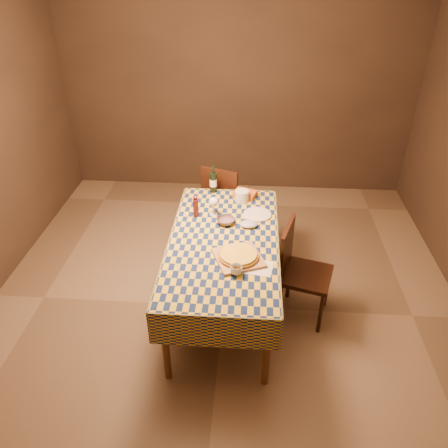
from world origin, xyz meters
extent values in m
plane|color=brown|center=(0.00, 0.00, 0.00)|extent=(5.00, 5.00, 0.00)
cube|color=#34271D|center=(0.00, 2.50, 1.35)|extent=(4.50, 0.10, 2.70)
cylinder|color=brown|center=(-0.38, -0.83, 0.38)|extent=(0.06, 0.06, 0.75)
cylinder|color=brown|center=(0.38, -0.83, 0.38)|extent=(0.06, 0.06, 0.75)
cylinder|color=brown|center=(-0.38, 0.83, 0.38)|extent=(0.06, 0.06, 0.75)
cylinder|color=brown|center=(0.38, 0.83, 0.38)|extent=(0.06, 0.06, 0.75)
cube|color=brown|center=(0.00, 0.00, 0.74)|extent=(0.90, 1.80, 0.03)
cube|color=olive|center=(0.00, 0.00, 0.76)|extent=(0.92, 1.82, 0.02)
cube|color=olive|center=(0.00, -0.92, 0.62)|extent=(0.94, 0.01, 0.30)
cube|color=olive|center=(0.00, 0.92, 0.62)|extent=(0.94, 0.01, 0.30)
cube|color=olive|center=(-0.47, 0.00, 0.62)|extent=(0.01, 1.84, 0.30)
cube|color=olive|center=(0.47, 0.00, 0.62)|extent=(0.01, 1.84, 0.30)
cube|color=#A0724B|center=(0.14, -0.26, 0.78)|extent=(0.46, 0.46, 0.02)
cylinder|color=#8B5F17|center=(0.14, -0.26, 0.80)|extent=(0.35, 0.35, 0.02)
cylinder|color=gold|center=(0.14, -0.26, 0.82)|extent=(0.32, 0.32, 0.01)
cylinder|color=#4C1113|center=(-0.28, 0.37, 0.86)|extent=(0.07, 0.07, 0.17)
sphere|color=#4C1113|center=(-0.28, 0.37, 0.96)|extent=(0.04, 0.04, 0.04)
imported|color=#644B54|center=(0.00, 0.26, 0.80)|extent=(0.21, 0.21, 0.05)
cylinder|color=white|center=(-0.12, 0.42, 0.77)|extent=(0.09, 0.09, 0.01)
cylinder|color=white|center=(-0.12, 0.42, 0.82)|extent=(0.01, 0.01, 0.08)
sphere|color=white|center=(-0.12, 0.42, 0.90)|extent=(0.09, 0.09, 0.09)
ellipsoid|color=#410710|center=(-0.12, 0.42, 0.89)|extent=(0.06, 0.06, 0.04)
cylinder|color=black|center=(-0.17, 0.86, 0.87)|extent=(0.08, 0.08, 0.21)
cylinder|color=black|center=(-0.17, 0.86, 1.02)|extent=(0.03, 0.03, 0.08)
cylinder|color=beige|center=(-0.17, 0.86, 0.87)|extent=(0.09, 0.09, 0.07)
cylinder|color=silver|center=(0.13, 0.68, 0.83)|extent=(0.17, 0.17, 0.11)
cube|color=#BA5418|center=(0.16, 0.79, 0.80)|extent=(0.25, 0.21, 0.05)
cylinder|color=silver|center=(0.28, 0.43, 0.78)|extent=(0.27, 0.27, 0.02)
imported|color=silver|center=(0.13, -0.45, 0.81)|extent=(0.12, 0.12, 0.08)
cube|color=silver|center=(0.28, -0.36, 0.77)|extent=(0.29, 0.24, 0.00)
ellipsoid|color=#9FABCC|center=(0.21, 0.23, 0.79)|extent=(0.19, 0.16, 0.05)
cube|color=black|center=(-0.05, 1.24, 0.45)|extent=(0.54, 0.54, 0.04)
cube|color=black|center=(-0.12, 1.05, 0.70)|extent=(0.41, 0.18, 0.46)
cylinder|color=black|center=(0.18, 1.34, 0.21)|extent=(0.04, 0.04, 0.43)
cylinder|color=black|center=(-0.16, 1.47, 0.21)|extent=(0.04, 0.04, 0.43)
cylinder|color=black|center=(0.05, 1.00, 0.21)|extent=(0.04, 0.04, 0.43)
cylinder|color=black|center=(-0.28, 1.13, 0.21)|extent=(0.04, 0.04, 0.43)
cube|color=black|center=(0.73, -0.03, 0.45)|extent=(0.52, 0.52, 0.04)
cube|color=black|center=(0.54, 0.02, 0.70)|extent=(0.15, 0.41, 0.46)
cylinder|color=black|center=(0.86, -0.26, 0.21)|extent=(0.04, 0.04, 0.43)
cylinder|color=black|center=(0.96, 0.09, 0.21)|extent=(0.04, 0.04, 0.43)
cylinder|color=black|center=(0.51, -0.16, 0.21)|extent=(0.04, 0.04, 0.43)
cylinder|color=black|center=(0.61, 0.19, 0.21)|extent=(0.04, 0.04, 0.43)
camera|label=1|loc=(0.22, -3.07, 2.90)|focal=35.00mm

